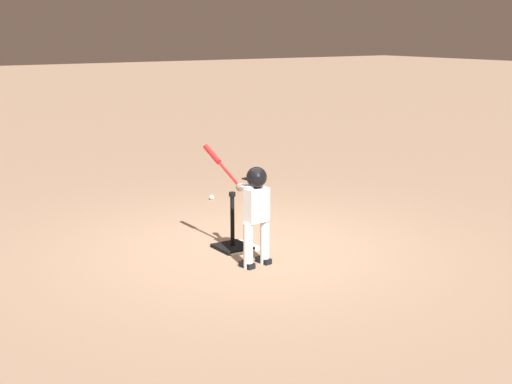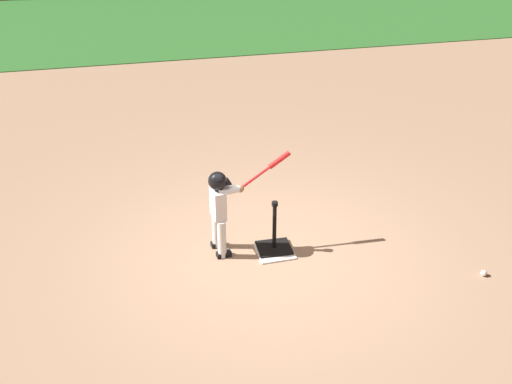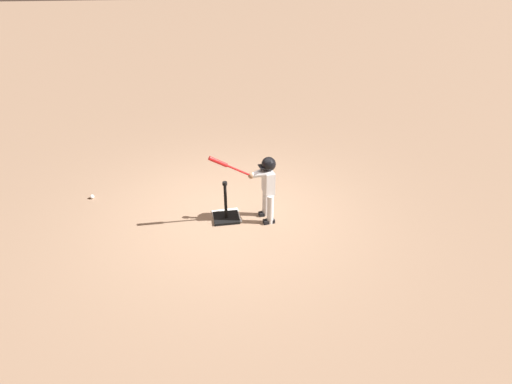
{
  "view_description": "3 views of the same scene",
  "coord_description": "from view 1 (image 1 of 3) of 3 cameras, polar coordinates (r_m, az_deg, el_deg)",
  "views": [
    {
      "loc": [
        -6.76,
        4.37,
        2.52
      ],
      "look_at": [
        -0.39,
        0.14,
        0.77
      ],
      "focal_mm": 50.0,
      "sensor_mm": 36.0,
      "label": 1
    },
    {
      "loc": [
        -1.67,
        -6.93,
        4.94
      ],
      "look_at": [
        -0.16,
        0.24,
        0.81
      ],
      "focal_mm": 50.0,
      "sensor_mm": 36.0,
      "label": 2
    },
    {
      "loc": [
        0.47,
        5.58,
        3.62
      ],
      "look_at": [
        -0.38,
        0.51,
        0.66
      ],
      "focal_mm": 28.0,
      "sensor_mm": 36.0,
      "label": 3
    }
  ],
  "objects": [
    {
      "name": "baseball",
      "position": [
        10.78,
        -3.57,
        -0.42
      ],
      "size": [
        0.07,
        0.07,
        0.07
      ],
      "primitive_type": "sphere",
      "color": "white",
      "rests_on": "ground_plane"
    },
    {
      "name": "batter_child",
      "position": [
        7.64,
        -0.15,
        -0.86
      ],
      "size": [
        1.02,
        0.35,
        1.24
      ],
      "color": "silver",
      "rests_on": "ground_plane"
    },
    {
      "name": "home_plate",
      "position": [
        8.41,
        -1.55,
        -4.45
      ],
      "size": [
        0.46,
        0.46,
        0.02
      ],
      "primitive_type": "cube",
      "rotation": [
        0.0,
        0.0,
        0.05
      ],
      "color": "white",
      "rests_on": "ground_plane"
    },
    {
      "name": "ground_plane",
      "position": [
        8.43,
        -0.65,
        -4.46
      ],
      "size": [
        90.0,
        90.0,
        0.0
      ],
      "primitive_type": "plane",
      "color": "#93755B"
    },
    {
      "name": "batting_tee",
      "position": [
        8.36,
        -1.89,
        -3.91
      ],
      "size": [
        0.41,
        0.37,
        0.68
      ],
      "color": "black",
      "rests_on": "ground_plane"
    }
  ]
}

